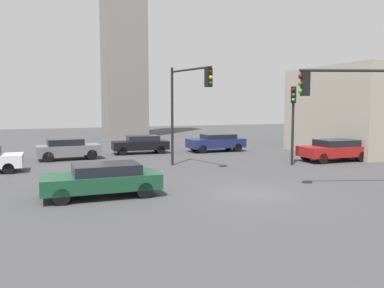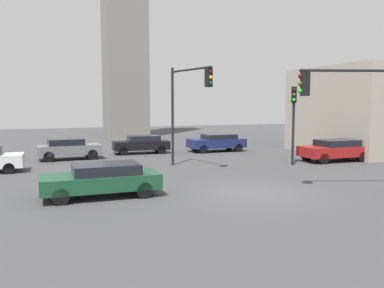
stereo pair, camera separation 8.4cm
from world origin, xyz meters
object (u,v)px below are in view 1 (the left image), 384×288
Objects in this scene: traffic_light_1 at (352,100)px; traffic_light_2 at (293,110)px; car_4 at (334,150)px; traffic_light_0 at (188,95)px; car_1 at (102,179)px; car_0 at (68,148)px; car_2 at (141,144)px; car_5 at (216,142)px.

traffic_light_2 is at bearing -89.11° from traffic_light_1.
traffic_light_0 is at bearing -0.97° from car_4.
traffic_light_2 is 1.03× the size of car_1.
traffic_light_0 is 8.70m from car_1.
traffic_light_0 reaches higher than traffic_light_2.
traffic_light_0 is 10.75m from car_4.
traffic_light_1 reaches higher than car_0.
traffic_light_2 is 4.51m from car_4.
car_0 is (-10.15, 15.21, -3.11)m from traffic_light_1.
car_1 is 14.59m from car_2.
car_2 is at bearing -104.99° from traffic_light_2.
car_2 is at bearing -36.72° from car_4.
car_4 is at bearing -162.70° from car_1.
traffic_light_2 is (6.49, -1.14, -0.88)m from traffic_light_0.
car_4 is at bearing 144.16° from car_2.
car_0 reaches higher than car_2.
traffic_light_1 is 10.34m from car_4.
car_0 is at bearing -21.54° from car_4.
car_4 reaches higher than car_0.
car_0 is 17.92m from car_4.
traffic_light_1 is at bearing 163.76° from car_1.
traffic_light_2 reaches higher than car_4.
traffic_light_0 is 1.32× the size of car_5.
car_4 is at bearing 72.79° from traffic_light_0.
car_2 is at bearing 12.65° from car_0.
traffic_light_0 reaches higher than traffic_light_1.
car_4 is at bearing -27.27° from car_0.
car_2 is (-7.11, 9.40, -2.64)m from traffic_light_2.
car_4 is at bearing -108.82° from traffic_light_1.
traffic_light_1 is at bearing 109.51° from car_2.
traffic_light_0 reaches higher than car_2.
car_1 is at bearing 19.28° from car_4.
car_0 is at bearing -84.11° from traffic_light_2.
car_0 is at bearing -87.53° from car_1.
traffic_light_0 reaches higher than car_1.
car_5 reaches higher than car_2.
car_0 is at bearing 3.97° from car_5.
traffic_light_2 is at bearing 66.93° from traffic_light_0.
traffic_light_0 is at bearing -62.07° from traffic_light_2.
traffic_light_2 reaches higher than car_2.
car_0 is 12.12m from car_1.
car_2 is 0.96× the size of car_5.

